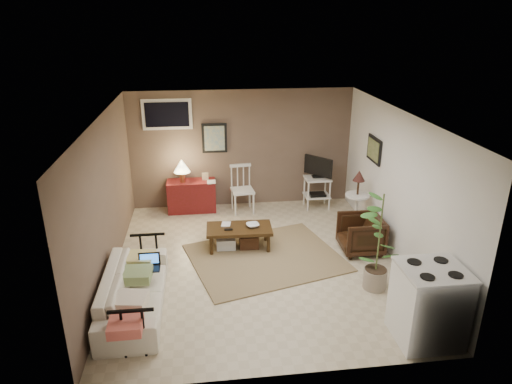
{
  "coord_description": "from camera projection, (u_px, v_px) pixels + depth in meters",
  "views": [
    {
      "loc": [
        -0.8,
        -6.43,
        3.76
      ],
      "look_at": [
        0.03,
        0.35,
        1.09
      ],
      "focal_mm": 32.0,
      "sensor_mm": 36.0,
      "label": 1
    }
  ],
  "objects": [
    {
      "name": "armchair",
      "position": [
        361.0,
        233.0,
        7.64
      ],
      "size": [
        0.64,
        0.68,
        0.69
      ],
      "primitive_type": "imported",
      "rotation": [
        0.0,
        0.0,
        -1.58
      ],
      "color": "black",
      "rests_on": "floor"
    },
    {
      "name": "tv_stand",
      "position": [
        318.0,
        181.0,
        9.31
      ],
      "size": [
        0.51,
        0.52,
        1.09
      ],
      "color": "silver",
      "rests_on": "floor"
    },
    {
      "name": "coffee_table",
      "position": [
        239.0,
        236.0,
        7.77
      ],
      "size": [
        1.12,
        0.61,
        0.42
      ],
      "color": "#3A2310",
      "rests_on": "floor"
    },
    {
      "name": "art_right",
      "position": [
        374.0,
        150.0,
        8.07
      ],
      "size": [
        0.03,
        0.6,
        0.45
      ],
      "primitive_type": "cube",
      "color": "black"
    },
    {
      "name": "sofa_end_rails",
      "position": [
        142.0,
        287.0,
        6.13
      ],
      "size": [
        0.53,
        1.96,
        0.66
      ],
      "primitive_type": null,
      "color": "black",
      "rests_on": "floor"
    },
    {
      "name": "red_console",
      "position": [
        191.0,
        193.0,
        9.22
      ],
      "size": [
        0.96,
        0.43,
        1.11
      ],
      "color": "maroon",
      "rests_on": "floor"
    },
    {
      "name": "floor",
      "position": [
        257.0,
        262.0,
        7.4
      ],
      "size": [
        5.0,
        5.0,
        0.0
      ],
      "primitive_type": "plane",
      "color": "#C1B293",
      "rests_on": "ground"
    },
    {
      "name": "book_console",
      "position": [
        207.0,
        177.0,
        9.0
      ],
      "size": [
        0.17,
        0.02,
        0.22
      ],
      "primitive_type": "imported",
      "rotation": [
        0.0,
        0.0,
        -0.02
      ],
      "color": "#3A2310",
      "rests_on": "red_console"
    },
    {
      "name": "book_table",
      "position": [
        221.0,
        219.0,
        7.78
      ],
      "size": [
        0.15,
        0.04,
        0.21
      ],
      "primitive_type": "imported",
      "rotation": [
        0.0,
        0.0,
        -0.17
      ],
      "color": "#3A2310",
      "rests_on": "coffee_table"
    },
    {
      "name": "spindle_chair",
      "position": [
        242.0,
        190.0,
        9.18
      ],
      "size": [
        0.47,
        0.47,
        0.95
      ],
      "color": "silver",
      "rests_on": "floor"
    },
    {
      "name": "bowl",
      "position": [
        253.0,
        221.0,
        7.7
      ],
      "size": [
        0.22,
        0.08,
        0.22
      ],
      "primitive_type": "imported",
      "rotation": [
        0.0,
        0.0,
        0.15
      ],
      "color": "#3A2310",
      "rests_on": "coffee_table"
    },
    {
      "name": "laptop",
      "position": [
        149.0,
        263.0,
        6.39
      ],
      "size": [
        0.3,
        0.22,
        0.21
      ],
      "color": "black",
      "rests_on": "sofa"
    },
    {
      "name": "rug",
      "position": [
        265.0,
        258.0,
        7.52
      ],
      "size": [
        2.76,
        2.43,
        0.02
      ],
      "primitive_type": "cube",
      "rotation": [
        0.0,
        0.0,
        0.27
      ],
      "color": "olive",
      "rests_on": "floor"
    },
    {
      "name": "stove",
      "position": [
        429.0,
        304.0,
        5.5
      ],
      "size": [
        0.76,
        0.71,
        1.0
      ],
      "color": "white",
      "rests_on": "floor"
    },
    {
      "name": "side_table",
      "position": [
        358.0,
        194.0,
        8.28
      ],
      "size": [
        0.44,
        0.44,
        1.16
      ],
      "color": "silver",
      "rests_on": "floor"
    },
    {
      "name": "sofa",
      "position": [
        133.0,
        284.0,
        6.1
      ],
      "size": [
        0.57,
        1.96,
        0.77
      ],
      "primitive_type": "imported",
      "rotation": [
        0.0,
        0.0,
        1.57
      ],
      "color": "white",
      "rests_on": "floor"
    },
    {
      "name": "art_back",
      "position": [
        214.0,
        138.0,
        9.1
      ],
      "size": [
        0.5,
        0.03,
        0.6
      ],
      "primitive_type": "cube",
      "color": "black"
    },
    {
      "name": "potted_plant",
      "position": [
        379.0,
        239.0,
        6.43
      ],
      "size": [
        0.38,
        0.38,
        1.51
      ],
      "color": "gray",
      "rests_on": "floor"
    },
    {
      "name": "sofa_pillows",
      "position": [
        134.0,
        288.0,
        5.87
      ],
      "size": [
        0.38,
        1.86,
        0.13
      ],
      "primitive_type": null,
      "color": "beige",
      "rests_on": "sofa"
    },
    {
      "name": "window",
      "position": [
        167.0,
        114.0,
        8.82
      ],
      "size": [
        0.96,
        0.03,
        0.6
      ],
      "primitive_type": "cube",
      "color": "silver"
    }
  ]
}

